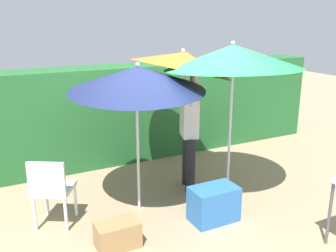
# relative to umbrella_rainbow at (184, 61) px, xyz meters

# --- Properties ---
(ground_plane) EXTENTS (24.00, 24.00, 0.00)m
(ground_plane) POSITION_rel_umbrella_rainbow_xyz_m (-0.48, -0.74, -1.88)
(ground_plane) COLOR #9E8466
(hedge_row) EXTENTS (8.00, 0.70, 1.68)m
(hedge_row) POSITION_rel_umbrella_rainbow_xyz_m (-0.48, 1.44, -1.04)
(hedge_row) COLOR #23602D
(hedge_row) RESTS_ON ground_plane
(umbrella_rainbow) EXTENTS (1.53, 1.51, 2.20)m
(umbrella_rainbow) POSITION_rel_umbrella_rainbow_xyz_m (0.00, 0.00, 0.00)
(umbrella_rainbow) COLOR silver
(umbrella_rainbow) RESTS_ON ground_plane
(umbrella_orange) EXTENTS (1.71, 1.71, 1.99)m
(umbrella_orange) POSITION_rel_umbrella_rainbow_xyz_m (-0.91, -0.44, -0.12)
(umbrella_orange) COLOR silver
(umbrella_orange) RESTS_ON ground_plane
(umbrella_yellow) EXTENTS (1.81, 1.82, 2.20)m
(umbrella_yellow) POSITION_rel_umbrella_rainbow_xyz_m (0.33, -0.69, 0.11)
(umbrella_yellow) COLOR silver
(umbrella_yellow) RESTS_ON ground_plane
(person_vendor) EXTENTS (0.32, 0.55, 1.88)m
(person_vendor) POSITION_rel_umbrella_rainbow_xyz_m (-0.01, -0.19, -0.94)
(person_vendor) COLOR black
(person_vendor) RESTS_ON ground_plane
(chair_plastic) EXTENTS (0.60, 0.60, 0.89)m
(chair_plastic) POSITION_rel_umbrella_rainbow_xyz_m (-2.02, -0.37, -1.37)
(chair_plastic) COLOR silver
(chair_plastic) RESTS_ON ground_plane
(cooler_box) EXTENTS (0.59, 0.37, 0.45)m
(cooler_box) POSITION_rel_umbrella_rainbow_xyz_m (-0.20, -1.15, -1.65)
(cooler_box) COLOR #2D6BB7
(cooler_box) RESTS_ON ground_plane
(crate_cardboard) EXTENTS (0.48, 0.30, 0.30)m
(crate_cardboard) POSITION_rel_umbrella_rainbow_xyz_m (-1.47, -1.14, -1.73)
(crate_cardboard) COLOR #9E7A4C
(crate_cardboard) RESTS_ON ground_plane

